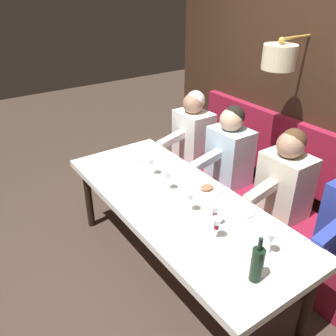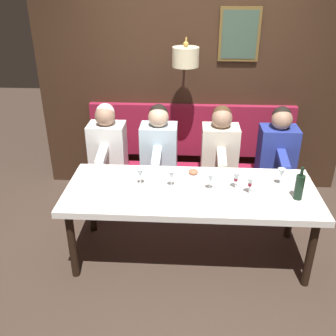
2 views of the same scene
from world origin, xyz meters
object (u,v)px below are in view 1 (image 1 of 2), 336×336
(wine_glass_0, at_px, (190,198))
(wine_glass_1, at_px, (152,163))
(diner_middle, at_px, (230,148))
(dining_table, at_px, (178,207))
(wine_bottle, at_px, (257,264))
(diner_near, at_px, (286,177))
(wine_glass_2, at_px, (271,239))
(diner_far, at_px, (193,129))
(wine_glass_3, at_px, (217,224))
(wine_glass_4, at_px, (168,177))
(wine_glass_5, at_px, (215,212))

(wine_glass_0, relative_size, wine_glass_1, 1.00)
(diner_middle, relative_size, wine_glass_1, 4.82)
(dining_table, height_order, wine_glass_1, wine_glass_1)
(wine_glass_1, height_order, wine_bottle, wine_bottle)
(diner_near, bearing_deg, wine_glass_2, -146.61)
(diner_far, height_order, wine_glass_2, diner_far)
(dining_table, xyz_separation_m, diner_far, (0.88, 0.94, 0.14))
(wine_glass_3, distance_m, wine_bottle, 0.41)
(wine_glass_3, bearing_deg, wine_glass_1, 83.71)
(dining_table, xyz_separation_m, diner_middle, (0.88, 0.36, 0.14))
(wine_glass_1, height_order, wine_glass_4, same)
(diner_middle, xyz_separation_m, wine_glass_2, (-0.76, -1.17, 0.04))
(diner_far, height_order, wine_glass_5, diner_far)
(wine_glass_0, xyz_separation_m, wine_bottle, (-0.10, -0.75, -0.00))
(wine_glass_0, distance_m, wine_glass_5, 0.23)
(wine_glass_3, relative_size, wine_glass_4, 1.00)
(diner_middle, relative_size, wine_glass_4, 4.82)
(diner_near, distance_m, wine_glass_4, 0.99)
(diner_middle, bearing_deg, wine_bottle, -127.88)
(wine_glass_5, relative_size, wine_bottle, 0.55)
(diner_far, relative_size, wine_glass_1, 4.82)
(diner_near, distance_m, wine_glass_5, 0.86)
(wine_glass_1, relative_size, wine_glass_2, 1.00)
(wine_glass_4, height_order, wine_bottle, wine_bottle)
(dining_table, distance_m, wine_bottle, 0.94)
(wine_glass_1, bearing_deg, wine_glass_5, -91.45)
(diner_middle, bearing_deg, wine_glass_4, -168.00)
(diner_far, relative_size, wine_glass_5, 4.82)
(wine_glass_1, relative_size, wine_glass_5, 1.00)
(wine_glass_2, bearing_deg, wine_glass_1, 93.29)
(dining_table, distance_m, diner_near, 0.95)
(diner_middle, bearing_deg, wine_glass_1, 173.00)
(diner_near, bearing_deg, wine_glass_5, -174.45)
(wine_glass_0, distance_m, wine_glass_3, 0.34)
(diner_near, xyz_separation_m, diner_far, (0.00, 1.25, 0.00))
(wine_bottle, bearing_deg, wine_glass_5, 75.00)
(diner_near, height_order, wine_glass_5, diner_near)
(wine_glass_2, bearing_deg, wine_glass_3, 120.68)
(diner_far, height_order, wine_glass_3, diner_far)
(wine_glass_2, height_order, wine_glass_3, same)
(wine_glass_3, distance_m, wine_glass_4, 0.69)
(diner_near, relative_size, wine_glass_3, 4.82)
(wine_glass_0, height_order, wine_glass_4, same)
(dining_table, xyz_separation_m, wine_glass_0, (-0.01, -0.17, 0.18))
(diner_middle, distance_m, wine_glass_5, 1.14)
(wine_glass_4, bearing_deg, wine_glass_5, -89.87)
(diner_near, height_order, wine_bottle, diner_near)
(dining_table, height_order, wine_bottle, wine_bottle)
(wine_glass_0, xyz_separation_m, wine_glass_2, (0.14, -0.64, 0.00))
(diner_middle, bearing_deg, wine_glass_0, -149.36)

